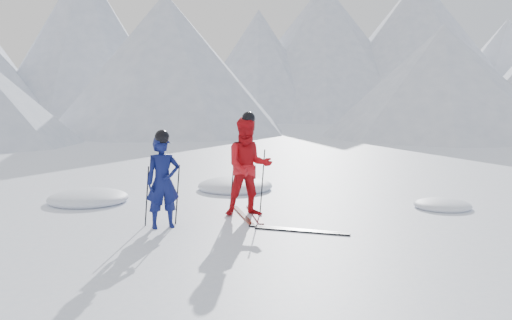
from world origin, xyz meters
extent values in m
plane|color=white|center=(0.00, 0.00, 0.00)|extent=(160.00, 160.00, 0.00)
cone|color=#B2BCD1|center=(-11.51, 40.48, 7.17)|extent=(23.96, 23.96, 14.35)
cone|color=#B2BCD1|center=(-5.08, 51.27, 5.96)|extent=(17.69, 17.69, 11.93)
cone|color=#B2BCD1|center=(4.51, 43.52, 5.42)|extent=(19.63, 19.63, 10.85)
cone|color=#B2BCD1|center=(11.74, 46.25, 7.07)|extent=(23.31, 23.31, 14.15)
cone|color=#B2BCD1|center=(21.49, 44.84, 7.44)|extent=(28.94, 28.94, 14.88)
cone|color=silver|center=(31.93, 45.34, 5.38)|extent=(24.45, 24.45, 10.76)
cone|color=#B2BCD1|center=(12.00, 20.00, 3.25)|extent=(14.00, 14.00, 6.50)
cone|color=#B2BCD1|center=(-4.00, 26.00, 4.50)|extent=(16.00, 16.00, 9.00)
imported|color=#0D144F|center=(-3.35, -0.41, 0.83)|extent=(0.69, 0.54, 1.67)
imported|color=red|center=(-1.71, 0.39, 0.98)|extent=(0.99, 0.80, 1.96)
cylinder|color=black|center=(-3.65, -0.26, 0.56)|extent=(0.11, 0.08, 1.11)
cylinder|color=black|center=(-3.10, -0.16, 0.56)|extent=(0.11, 0.07, 1.11)
cylinder|color=black|center=(-2.01, 0.64, 0.65)|extent=(0.13, 0.10, 1.30)
cylinder|color=black|center=(-1.41, 0.54, 0.65)|extent=(0.13, 0.09, 1.30)
cube|color=black|center=(-1.83, 0.39, 0.01)|extent=(0.25, 1.70, 0.03)
cube|color=black|center=(-1.59, 0.39, 0.01)|extent=(0.13, 1.70, 0.03)
cube|color=black|center=(-1.05, -0.92, 0.01)|extent=(1.55, 0.87, 0.03)
cube|color=black|center=(-0.95, -1.07, 0.01)|extent=(1.57, 0.81, 0.03)
ellipsoid|color=white|center=(-5.12, 2.23, 0.00)|extent=(1.78, 1.78, 0.39)
ellipsoid|color=white|center=(2.49, 0.57, 0.00)|extent=(1.20, 1.20, 0.26)
ellipsoid|color=white|center=(-1.68, 3.46, 0.00)|extent=(1.91, 1.91, 0.42)
camera|label=1|loc=(-2.97, -10.15, 2.36)|focal=38.00mm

